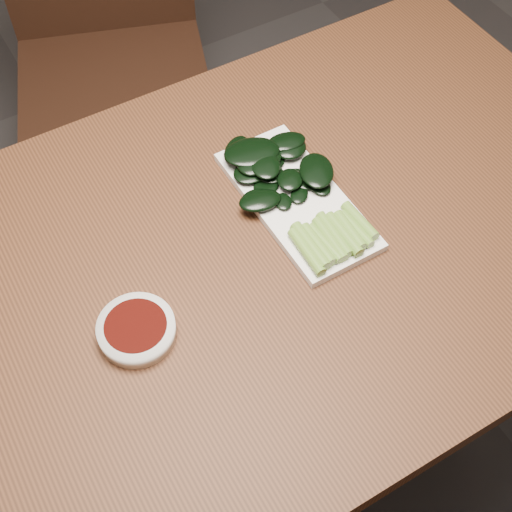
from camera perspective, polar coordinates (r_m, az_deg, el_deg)
The scene contains 6 objects.
ground at distance 1.75m, azimuth -1.26°, elevation -14.53°, with size 6.00×6.00×0.00m, color #333030.
table at distance 1.14m, azimuth -1.88°, elevation -2.35°, with size 1.40×0.80×0.75m.
chair_far at distance 1.89m, azimuth -11.69°, elevation 16.02°, with size 0.60×0.60×0.89m.
sauce_bowl at distance 1.02m, azimuth -9.54°, elevation -5.84°, with size 0.11×0.11×0.03m.
serving_plate at distance 1.15m, azimuth 3.29°, elevation 4.47°, with size 0.14×0.30×0.01m.
gai_lan at distance 1.14m, azimuth 2.56°, elevation 5.62°, with size 0.19×0.31×0.03m.
Camera 1 is at (-0.28, -0.56, 1.64)m, focal length 50.00 mm.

